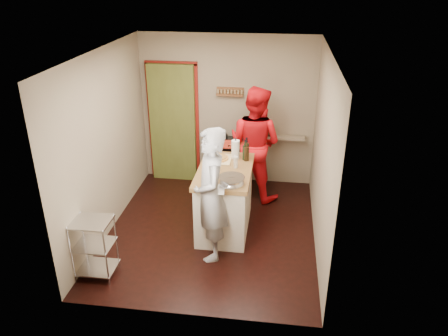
{
  "coord_description": "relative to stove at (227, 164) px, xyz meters",
  "views": [
    {
      "loc": [
        0.92,
        -5.43,
        3.58
      ],
      "look_at": [
        0.18,
        0.0,
        1.03
      ],
      "focal_mm": 35.0,
      "sensor_mm": 36.0,
      "label": 1
    }
  ],
  "objects": [
    {
      "name": "person_red",
      "position": [
        0.48,
        -0.22,
        0.5
      ],
      "size": [
        1.14,
        1.05,
        1.89
      ],
      "primitive_type": "imported",
      "rotation": [
        0.0,
        0.0,
        2.68
      ],
      "color": "red",
      "rests_on": "ground"
    },
    {
      "name": "island",
      "position": [
        0.13,
        -1.32,
        0.06
      ],
      "size": [
        0.76,
        1.42,
        1.28
      ],
      "color": "beige",
      "rests_on": "ground"
    },
    {
      "name": "left_wall",
      "position": [
        -1.55,
        -1.42,
        0.85
      ],
      "size": [
        0.04,
        3.5,
        2.6
      ],
      "primitive_type": "cube",
      "color": "gray",
      "rests_on": "ground"
    },
    {
      "name": "wire_shelving",
      "position": [
        -1.33,
        -2.62,
        -0.01
      ],
      "size": [
        0.48,
        0.4,
        0.8
      ],
      "color": "silver",
      "rests_on": "ground"
    },
    {
      "name": "ceiling",
      "position": [
        -0.05,
        -1.42,
        2.16
      ],
      "size": [
        3.0,
        3.5,
        0.02
      ],
      "primitive_type": "cube",
      "color": "white",
      "rests_on": "back_wall"
    },
    {
      "name": "person_stripe",
      "position": [
        0.04,
        -2.0,
        0.46
      ],
      "size": [
        0.61,
        0.76,
        1.81
      ],
      "primitive_type": "imported",
      "rotation": [
        0.0,
        0.0,
        -1.27
      ],
      "color": "#ACABB0",
      "rests_on": "ground"
    },
    {
      "name": "right_wall",
      "position": [
        1.45,
        -1.42,
        0.85
      ],
      "size": [
        0.04,
        3.5,
        2.6
      ],
      "primitive_type": "cube",
      "color": "gray",
      "rests_on": "ground"
    },
    {
      "name": "stove",
      "position": [
        0.0,
        0.0,
        0.0
      ],
      "size": [
        0.6,
        0.63,
        1.0
      ],
      "color": "black",
      "rests_on": "ground"
    },
    {
      "name": "floor",
      "position": [
        -0.05,
        -1.42,
        -0.45
      ],
      "size": [
        3.5,
        3.5,
        0.0
      ],
      "primitive_type": "plane",
      "color": "black",
      "rests_on": "ground"
    },
    {
      "name": "back_wall",
      "position": [
        -0.69,
        0.36,
        0.68
      ],
      "size": [
        3.0,
        0.44,
        2.6
      ],
      "color": "gray",
      "rests_on": "ground"
    }
  ]
}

